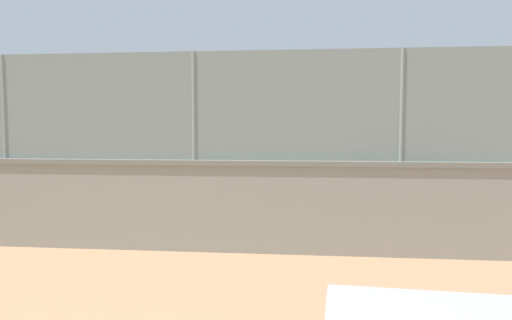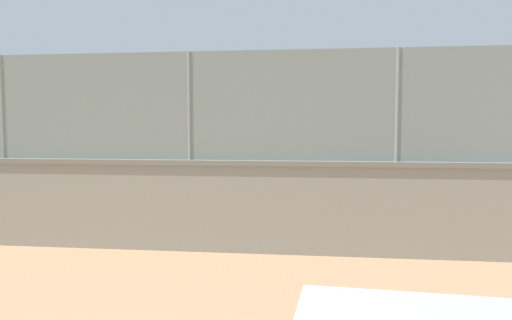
% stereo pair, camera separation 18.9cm
% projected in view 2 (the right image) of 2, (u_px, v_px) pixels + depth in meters
% --- Properties ---
extents(ground_plane, '(260.00, 260.00, 0.00)m').
position_uv_depth(ground_plane, '(193.00, 178.00, 17.78)').
color(ground_plane, tan).
extents(perimeter_wall, '(25.78, 1.01, 1.44)m').
position_uv_depth(perimeter_wall, '(191.00, 204.00, 7.48)').
color(perimeter_wall, gray).
rests_on(perimeter_wall, ground_plane).
extents(fence_panel_on_wall, '(25.33, 0.74, 1.68)m').
position_uv_depth(fence_panel_on_wall, '(190.00, 106.00, 7.37)').
color(fence_panel_on_wall, gray).
rests_on(fence_panel_on_wall, perimeter_wall).
extents(player_baseline_waiting, '(0.71, 1.24, 1.55)m').
position_uv_depth(player_baseline_waiting, '(311.00, 154.00, 17.78)').
color(player_baseline_waiting, '#591919').
rests_on(player_baseline_waiting, ground_plane).
extents(player_near_wall_returning, '(1.28, 0.77, 1.66)m').
position_uv_depth(player_near_wall_returning, '(228.00, 163.00, 12.63)').
color(player_near_wall_returning, navy).
rests_on(player_near_wall_returning, ground_plane).
extents(sports_ball, '(0.17, 0.17, 0.17)m').
position_uv_depth(sports_ball, '(314.00, 182.00, 15.91)').
color(sports_ball, yellow).
rests_on(sports_ball, ground_plane).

